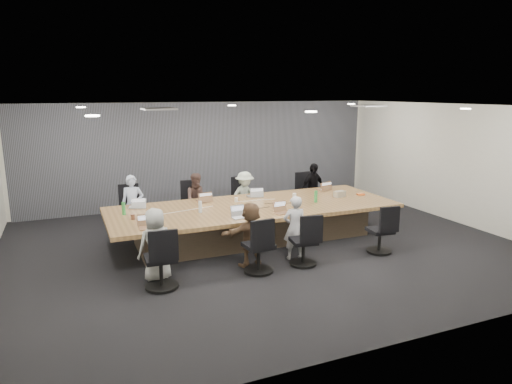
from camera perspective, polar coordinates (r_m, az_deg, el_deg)
name	(u,v)px	position (r m, az deg, el deg)	size (l,w,h in m)	color
floor	(264,246)	(9.33, 0.96, -6.80)	(10.00, 8.00, 0.00)	black
ceiling	(264,106)	(8.81, 1.03, 10.66)	(10.00, 8.00, 0.00)	white
wall_back	(205,154)	(12.68, -6.33, 4.78)	(10.00, 2.80, 0.00)	beige
wall_front	(401,237)	(5.65, 17.64, -5.40)	(10.00, 2.80, 0.00)	beige
wall_right	(456,164)	(11.87, 23.71, 3.28)	(8.00, 2.80, 0.00)	beige
curtain	(206,154)	(12.61, -6.23, 4.73)	(9.80, 0.04, 2.80)	#555761
conference_table	(254,221)	(9.64, -0.23, -3.65)	(6.00, 2.20, 0.74)	#4F4031
chair_0	(131,212)	(10.67, -15.35, -2.41)	(0.57, 0.57, 0.84)	black
chair_1	(194,206)	(10.94, -7.75, -1.80)	(0.55, 0.55, 0.81)	black
chair_2	(240,202)	(11.28, -2.07, -1.21)	(0.56, 0.56, 0.83)	black
chair_3	(306,196)	(12.05, 6.25, -0.48)	(0.53, 0.53, 0.79)	black
chair_4	(161,263)	(7.46, -11.82, -8.69)	(0.56, 0.56, 0.84)	black
chair_5	(259,250)	(7.92, 0.32, -7.27)	(0.54, 0.54, 0.80)	black
chair_6	(303,245)	(8.29, 5.94, -6.60)	(0.51, 0.51, 0.76)	black
chair_7	(380,234)	(9.19, 15.22, -5.11)	(0.50, 0.50, 0.74)	black
person_0	(133,205)	(10.27, -15.16, -1.60)	(0.48, 0.32, 1.32)	silver
laptop_0	(136,207)	(9.72, -14.74, -1.81)	(0.29, 0.20, 0.02)	#B2B2B7
person_1	(198,200)	(10.56, -7.29, -1.04)	(0.61, 0.48, 1.26)	#4A342F
laptop_1	(205,200)	(10.02, -6.45, -1.06)	(0.31, 0.21, 0.02)	#8C6647
person_2	(245,197)	(10.92, -1.43, -0.61)	(0.79, 0.45, 1.22)	#AFBDAB
laptop_2	(253,196)	(10.39, -0.33, -0.49)	(0.30, 0.21, 0.02)	#B2B2B7
person_3	(313,189)	(11.70, 7.10, 0.41)	(0.77, 0.32, 1.31)	black
laptop_3	(324,189)	(11.22, 8.51, 0.34)	(0.34, 0.23, 0.02)	#8C6647
person_4	(156,245)	(7.72, -12.40, -6.44)	(0.60, 0.39, 1.23)	#9C9F9C
laptop_4	(150,228)	(8.19, -13.15, -4.38)	(0.35, 0.24, 0.02)	#8C6647
person_5	(251,234)	(8.17, -0.65, -5.29)	(1.09, 0.35, 1.17)	brown
laptop_5	(240,218)	(8.61, -2.03, -3.23)	(0.28, 0.19, 0.02)	#B2B2B7
person_6	(295,228)	(8.52, 4.84, -4.46)	(0.44, 0.29, 1.21)	#AFAFB5
laptop_6	(282,213)	(8.95, 3.23, -2.64)	(0.29, 0.20, 0.02)	#8C6647
bottle_green_left	(124,209)	(9.17, -16.21, -2.00)	(0.07, 0.07, 0.25)	green
bottle_green_right	(316,196)	(9.90, 7.49, -0.56)	(0.07, 0.07, 0.25)	green
bottle_clear	(200,207)	(9.05, -6.98, -1.85)	(0.07, 0.07, 0.23)	silver
cup_white_far	(236,200)	(9.89, -2.49, -0.96)	(0.07, 0.07, 0.09)	white
cup_white_near	(294,196)	(10.27, 4.83, -0.44)	(0.08, 0.08, 0.10)	white
mug_brown	(133,217)	(8.81, -15.14, -3.02)	(0.08, 0.08, 0.10)	brown
mic_left	(239,210)	(9.17, -2.12, -2.22)	(0.14, 0.10, 0.03)	black
mic_right	(281,204)	(9.67, 3.13, -1.45)	(0.16, 0.11, 0.03)	black
stapler	(248,208)	(9.25, -1.06, -2.00)	(0.15, 0.04, 0.05)	black
canvas_bag	(340,194)	(10.49, 10.41, -0.24)	(0.25, 0.15, 0.14)	#A1967F
snack_packet	(361,194)	(10.79, 12.96, -0.28)	(0.17, 0.11, 0.04)	orange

